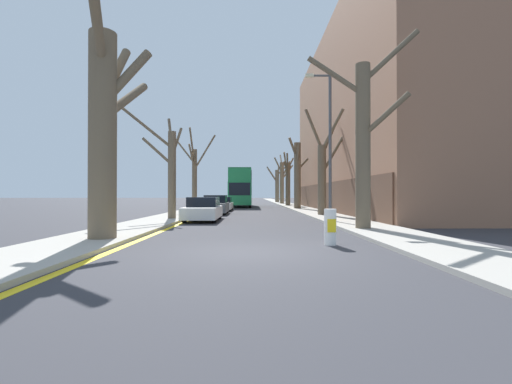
{
  "coord_description": "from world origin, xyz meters",
  "views": [
    {
      "loc": [
        0.07,
        -8.89,
        1.49
      ],
      "look_at": [
        0.47,
        27.95,
        1.77
      ],
      "focal_mm": 24.0,
      "sensor_mm": 36.0,
      "label": 1
    }
  ],
  "objects_px": {
    "street_tree_left_1": "(170,169)",
    "street_tree_left_2": "(194,174)",
    "street_tree_right_0": "(364,139)",
    "double_decker_bus": "(241,186)",
    "parked_car_0": "(203,209)",
    "street_tree_right_4": "(282,180)",
    "street_tree_left_0": "(105,124)",
    "parked_car_1": "(216,205)",
    "traffic_bollard": "(330,227)",
    "street_tree_right_1": "(323,170)",
    "parked_car_2": "(222,204)",
    "lamp_post": "(328,139)",
    "street_tree_right_3": "(288,181)",
    "street_tree_right_5": "(277,184)",
    "street_tree_right_2": "(297,174)"
  },
  "relations": [
    {
      "from": "street_tree_left_1",
      "to": "street_tree_right_4",
      "type": "bearing_deg",
      "value": 74.27
    },
    {
      "from": "street_tree_right_0",
      "to": "street_tree_right_5",
      "type": "relative_size",
      "value": 1.17
    },
    {
      "from": "street_tree_left_2",
      "to": "double_decker_bus",
      "type": "bearing_deg",
      "value": 76.11
    },
    {
      "from": "street_tree_right_5",
      "to": "street_tree_right_4",
      "type": "bearing_deg",
      "value": -89.22
    },
    {
      "from": "parked_car_2",
      "to": "traffic_bollard",
      "type": "relative_size",
      "value": 4.15
    },
    {
      "from": "parked_car_1",
      "to": "traffic_bollard",
      "type": "relative_size",
      "value": 3.89
    },
    {
      "from": "street_tree_left_1",
      "to": "street_tree_right_0",
      "type": "distance_m",
      "value": 11.08
    },
    {
      "from": "street_tree_right_1",
      "to": "street_tree_right_3",
      "type": "xyz_separation_m",
      "value": [
        -0.38,
        19.91,
        0.11
      ]
    },
    {
      "from": "street_tree_right_5",
      "to": "parked_car_0",
      "type": "bearing_deg",
      "value": -99.57
    },
    {
      "from": "parked_car_1",
      "to": "parked_car_0",
      "type": "bearing_deg",
      "value": -90.0
    },
    {
      "from": "street_tree_right_2",
      "to": "traffic_bollard",
      "type": "bearing_deg",
      "value": -95.27
    },
    {
      "from": "street_tree_right_3",
      "to": "lamp_post",
      "type": "xyz_separation_m",
      "value": [
        -0.5,
        -25.36,
        1.16
      ]
    },
    {
      "from": "double_decker_bus",
      "to": "parked_car_0",
      "type": "relative_size",
      "value": 2.6
    },
    {
      "from": "street_tree_right_1",
      "to": "street_tree_right_4",
      "type": "bearing_deg",
      "value": 90.42
    },
    {
      "from": "double_decker_bus",
      "to": "parked_car_0",
      "type": "distance_m",
      "value": 23.17
    },
    {
      "from": "street_tree_right_4",
      "to": "parked_car_1",
      "type": "distance_m",
      "value": 28.57
    },
    {
      "from": "parked_car_2",
      "to": "lamp_post",
      "type": "height_order",
      "value": "lamp_post"
    },
    {
      "from": "street_tree_right_4",
      "to": "parked_car_1",
      "type": "relative_size",
      "value": 1.93
    },
    {
      "from": "street_tree_right_1",
      "to": "street_tree_right_3",
      "type": "distance_m",
      "value": 19.91
    },
    {
      "from": "street_tree_right_0",
      "to": "traffic_bollard",
      "type": "height_order",
      "value": "street_tree_right_0"
    },
    {
      "from": "street_tree_right_2",
      "to": "parked_car_0",
      "type": "xyz_separation_m",
      "value": [
        -7.34,
        -14.69,
        -2.94
      ]
    },
    {
      "from": "street_tree_right_5",
      "to": "lamp_post",
      "type": "relative_size",
      "value": 0.87
    },
    {
      "from": "parked_car_1",
      "to": "traffic_bollard",
      "type": "xyz_separation_m",
      "value": [
        5.11,
        -15.98,
        -0.15
      ]
    },
    {
      "from": "street_tree_left_0",
      "to": "street_tree_right_0",
      "type": "bearing_deg",
      "value": 18.01
    },
    {
      "from": "street_tree_right_1",
      "to": "lamp_post",
      "type": "xyz_separation_m",
      "value": [
        -0.88,
        -5.45,
        1.27
      ]
    },
    {
      "from": "street_tree_left_2",
      "to": "parked_car_2",
      "type": "bearing_deg",
      "value": 56.65
    },
    {
      "from": "street_tree_right_2",
      "to": "parked_car_0",
      "type": "distance_m",
      "value": 16.68
    },
    {
      "from": "parked_car_0",
      "to": "street_tree_left_2",
      "type": "bearing_deg",
      "value": 102.79
    },
    {
      "from": "street_tree_right_0",
      "to": "street_tree_right_4",
      "type": "distance_m",
      "value": 39.52
    },
    {
      "from": "street_tree_right_3",
      "to": "double_decker_bus",
      "type": "height_order",
      "value": "street_tree_right_3"
    },
    {
      "from": "street_tree_right_0",
      "to": "double_decker_bus",
      "type": "height_order",
      "value": "street_tree_right_0"
    },
    {
      "from": "street_tree_right_3",
      "to": "parked_car_2",
      "type": "height_order",
      "value": "street_tree_right_3"
    },
    {
      "from": "street_tree_right_1",
      "to": "traffic_bollard",
      "type": "bearing_deg",
      "value": -100.99
    },
    {
      "from": "double_decker_bus",
      "to": "parked_car_2",
      "type": "height_order",
      "value": "double_decker_bus"
    },
    {
      "from": "street_tree_right_3",
      "to": "street_tree_right_0",
      "type": "bearing_deg",
      "value": -89.9
    },
    {
      "from": "street_tree_left_1",
      "to": "street_tree_left_2",
      "type": "distance_m",
      "value": 8.71
    },
    {
      "from": "street_tree_right_3",
      "to": "parked_car_1",
      "type": "relative_size",
      "value": 1.63
    },
    {
      "from": "street_tree_right_1",
      "to": "parked_car_0",
      "type": "height_order",
      "value": "street_tree_right_1"
    },
    {
      "from": "street_tree_left_2",
      "to": "street_tree_right_5",
      "type": "distance_m",
      "value": 35.89
    },
    {
      "from": "street_tree_right_4",
      "to": "parked_car_2",
      "type": "relative_size",
      "value": 1.81
    },
    {
      "from": "street_tree_left_2",
      "to": "parked_car_2",
      "type": "distance_m",
      "value": 4.54
    },
    {
      "from": "street_tree_right_2",
      "to": "traffic_bollard",
      "type": "height_order",
      "value": "street_tree_right_2"
    },
    {
      "from": "street_tree_right_0",
      "to": "street_tree_left_1",
      "type": "bearing_deg",
      "value": 147.9
    },
    {
      "from": "street_tree_left_2",
      "to": "street_tree_right_4",
      "type": "height_order",
      "value": "street_tree_right_4"
    },
    {
      "from": "street_tree_left_2",
      "to": "street_tree_right_5",
      "type": "height_order",
      "value": "street_tree_right_5"
    },
    {
      "from": "street_tree_right_0",
      "to": "street_tree_right_4",
      "type": "xyz_separation_m",
      "value": [
        0.12,
        39.52,
        -0.03
      ]
    },
    {
      "from": "street_tree_right_0",
      "to": "street_tree_left_0",
      "type": "bearing_deg",
      "value": -161.99
    },
    {
      "from": "double_decker_bus",
      "to": "parked_car_1",
      "type": "distance_m",
      "value": 16.65
    },
    {
      "from": "street_tree_right_0",
      "to": "parked_car_0",
      "type": "relative_size",
      "value": 1.83
    },
    {
      "from": "parked_car_1",
      "to": "lamp_post",
      "type": "bearing_deg",
      "value": -49.7
    }
  ]
}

